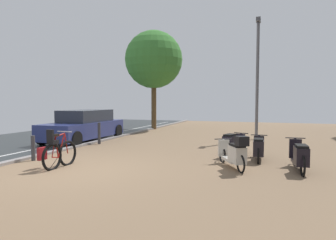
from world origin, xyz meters
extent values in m
cube|color=#866A4D|center=(4.80, 0.00, -0.03)|extent=(14.40, 40.00, 0.05)
cube|color=gray|center=(-2.40, 0.00, 0.04)|extent=(0.24, 40.00, 0.08)
torus|color=black|center=(-0.67, -0.15, 0.33)|extent=(0.08, 0.74, 0.73)
torus|color=black|center=(-0.66, 0.49, 0.33)|extent=(0.08, 0.74, 0.73)
cylinder|color=maroon|center=(-0.67, 0.23, 0.60)|extent=(0.04, 0.31, 0.64)
cylinder|color=maroon|center=(-0.67, 0.04, 0.57)|extent=(0.04, 0.14, 0.59)
cylinder|color=maroon|center=(-0.67, 0.18, 0.89)|extent=(0.04, 0.39, 0.09)
cylinder|color=maroon|center=(-0.67, -0.03, 0.31)|extent=(0.03, 0.25, 0.08)
cylinder|color=maroon|center=(-0.67, -0.08, 0.60)|extent=(0.03, 0.17, 0.54)
cylinder|color=maroon|center=(-0.67, 0.43, 0.62)|extent=(0.03, 0.15, 0.59)
cube|color=black|center=(-0.67, -0.01, 0.90)|extent=(0.09, 0.22, 0.06)
cylinder|color=#ADADB2|center=(-0.67, 0.37, 0.96)|extent=(0.48, 0.03, 0.02)
cube|color=black|center=(-0.67, -0.10, 0.73)|extent=(0.20, 0.24, 0.10)
cube|color=black|center=(-0.67, -0.20, 0.91)|extent=(0.20, 0.06, 0.32)
cube|color=maroon|center=(-1.04, -0.10, 0.40)|extent=(0.10, 0.28, 0.34)
cylinder|color=black|center=(-0.76, 0.02, 0.14)|extent=(0.20, 0.09, 0.29)
torus|color=black|center=(3.48, 2.95, 0.22)|extent=(0.19, 0.48, 0.49)
torus|color=black|center=(3.83, 4.06, 0.22)|extent=(0.19, 0.48, 0.49)
cube|color=black|center=(3.65, 3.51, 0.20)|extent=(0.47, 0.71, 0.08)
cube|color=black|center=(3.54, 3.15, 0.44)|extent=(0.44, 0.58, 0.49)
cube|color=black|center=(3.54, 3.15, 0.72)|extent=(0.39, 0.52, 0.06)
cylinder|color=black|center=(3.82, 4.04, 0.46)|extent=(0.10, 0.14, 0.49)
cube|color=black|center=(3.80, 3.97, 0.44)|extent=(0.33, 0.17, 0.48)
cylinder|color=black|center=(3.82, 4.02, 0.70)|extent=(0.50, 0.18, 0.03)
torus|color=black|center=(4.07, 1.13, 0.22)|extent=(0.27, 0.45, 0.48)
torus|color=black|center=(3.43, 2.29, 0.22)|extent=(0.27, 0.45, 0.48)
cube|color=silver|center=(3.75, 1.71, 0.20)|extent=(0.60, 0.78, 0.08)
cube|color=silver|center=(3.95, 1.34, 0.41)|extent=(0.54, 0.65, 0.44)
cube|color=black|center=(3.95, 1.34, 0.66)|extent=(0.48, 0.59, 0.06)
cylinder|color=silver|center=(3.45, 2.27, 0.46)|extent=(0.12, 0.14, 0.49)
cube|color=silver|center=(3.48, 2.20, 0.44)|extent=(0.32, 0.22, 0.48)
cylinder|color=black|center=(3.46, 2.25, 0.70)|extent=(0.47, 0.27, 0.03)
cube|color=black|center=(4.09, 1.09, 0.81)|extent=(0.38, 0.38, 0.24)
torus|color=black|center=(4.45, 2.40, 0.22)|extent=(0.06, 0.49, 0.49)
torus|color=black|center=(4.43, 3.63, 0.22)|extent=(0.06, 0.49, 0.49)
cube|color=black|center=(4.44, 3.02, 0.20)|extent=(0.29, 0.70, 0.08)
cube|color=black|center=(4.45, 2.62, 0.42)|extent=(0.31, 0.55, 0.45)
cube|color=black|center=(4.45, 2.62, 0.67)|extent=(0.27, 0.50, 0.06)
cylinder|color=black|center=(4.43, 3.61, 0.46)|extent=(0.07, 0.12, 0.49)
cube|color=black|center=(4.43, 3.53, 0.44)|extent=(0.32, 0.09, 0.48)
cylinder|color=black|center=(4.43, 3.58, 0.70)|extent=(0.52, 0.04, 0.03)
torus|color=black|center=(5.52, 1.23, 0.24)|extent=(0.09, 0.54, 0.54)
torus|color=black|center=(5.43, 2.50, 0.24)|extent=(0.09, 0.54, 0.54)
cube|color=black|center=(5.48, 1.87, 0.22)|extent=(0.33, 0.73, 0.08)
cube|color=black|center=(5.50, 1.46, 0.44)|extent=(0.34, 0.58, 0.45)
cube|color=black|center=(5.50, 1.46, 0.70)|extent=(0.30, 0.52, 0.06)
cylinder|color=black|center=(5.43, 2.47, 0.51)|extent=(0.08, 0.12, 0.54)
cube|color=black|center=(5.44, 2.40, 0.49)|extent=(0.32, 0.10, 0.54)
cylinder|color=black|center=(5.43, 2.45, 0.78)|extent=(0.52, 0.07, 0.03)
cube|color=navy|center=(-3.33, 5.16, 0.51)|extent=(1.73, 4.50, 0.69)
cube|color=#282D38|center=(-3.33, 5.35, 1.13)|extent=(1.45, 2.55, 0.54)
cylinder|color=black|center=(-4.16, 6.88, 0.31)|extent=(0.20, 0.62, 0.62)
cylinder|color=black|center=(-2.51, 6.88, 0.31)|extent=(0.20, 0.62, 0.62)
cylinder|color=black|center=(-4.16, 3.43, 0.31)|extent=(0.20, 0.62, 0.62)
cylinder|color=black|center=(-2.51, 3.43, 0.31)|extent=(0.20, 0.62, 0.62)
cylinder|color=slate|center=(4.17, 8.21, 2.73)|extent=(0.14, 0.14, 5.45)
cube|color=#4C4C51|center=(4.17, 8.21, 5.57)|extent=(0.20, 0.52, 0.18)
cylinder|color=brown|center=(-2.33, 11.44, 1.59)|extent=(0.32, 0.32, 3.18)
sphere|color=#3E8234|center=(-2.33, 11.44, 4.46)|extent=(3.66, 3.66, 3.66)
cylinder|color=#38383D|center=(-2.05, 0.67, 0.38)|extent=(0.12, 0.12, 0.76)
cylinder|color=#38383D|center=(-2.05, 4.40, 0.45)|extent=(0.12, 0.12, 0.91)
camera|label=1|loc=(4.73, -6.57, 1.81)|focal=32.07mm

